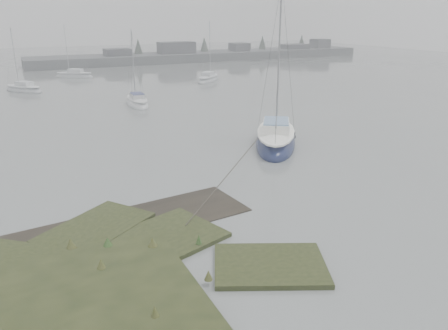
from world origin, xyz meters
TOP-DOWN VIEW (x-y plane):
  - ground at (0.00, 30.00)m, footprint 160.00×160.00m
  - far_shoreline at (26.84, 61.90)m, footprint 60.00×8.00m
  - sailboat_main at (8.13, 11.20)m, footprint 6.02×7.43m
  - sailboat_white at (3.83, 27.21)m, footprint 1.90×5.03m
  - sailboat_far_a at (-4.88, 39.37)m, footprint 4.27×4.85m
  - sailboat_far_b at (15.46, 37.74)m, footprint 4.89×5.05m
  - sailboat_far_c at (1.47, 48.42)m, footprint 5.06×4.19m

SIDE VIEW (x-z plane):
  - ground at x=0.00m, z-range 0.00..0.00m
  - sailboat_far_a at x=-4.88m, z-range -3.24..3.67m
  - sailboat_white at x=3.83m, z-range -3.28..3.71m
  - sailboat_far_c at x=1.47m, z-range -3.31..3.75m
  - sailboat_far_b at x=15.46m, z-range -3.51..3.97m
  - sailboat_main at x=8.13m, z-range -4.84..5.48m
  - far_shoreline at x=26.84m, z-range -1.22..2.93m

